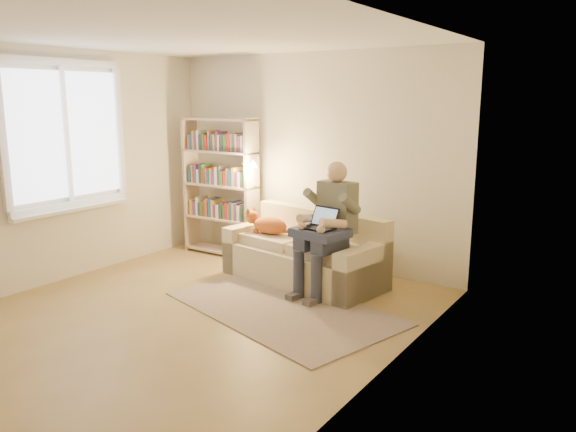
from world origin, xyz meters
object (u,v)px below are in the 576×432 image
Objects in this scene: sofa at (306,256)px; person at (329,222)px; bookshelf at (220,180)px; cat at (270,225)px; laptop at (321,223)px.

sofa is 0.69m from person.
person is at bearing -15.98° from bookshelf.
person is at bearing -17.93° from sofa.
sofa is at bearing 14.73° from cat.
bookshelf is (-1.07, 0.38, 0.40)m from cat.
cat is 0.93m from laptop.
laptop is at bearing -31.76° from sofa.
laptop is (-0.02, -0.13, 0.01)m from person.
cat is (-0.89, 0.17, -0.17)m from person.
laptop reaches higher than sofa.
cat is 0.38× the size of bookshelf.
laptop is 2.06m from bookshelf.
bookshelf is at bearing 176.73° from sofa.
person is 3.94× the size of laptop.
laptop is at bearing -90.59° from person.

